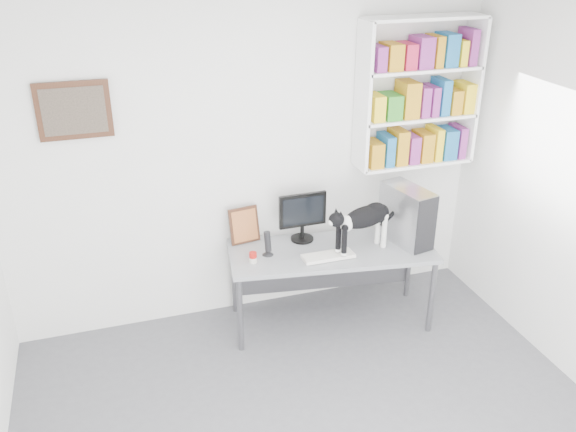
{
  "coord_description": "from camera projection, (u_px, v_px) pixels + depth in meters",
  "views": [
    {
      "loc": [
        -1.14,
        -2.55,
        3.07
      ],
      "look_at": [
        0.17,
        1.53,
        1.05
      ],
      "focal_mm": 38.0,
      "sensor_mm": 36.0,
      "label": 1
    }
  ],
  "objects": [
    {
      "name": "leaning_print",
      "position": [
        244.0,
        225.0,
        5.05
      ],
      "size": [
        0.27,
        0.14,
        0.31
      ],
      "primitive_type": "cube",
      "rotation": [
        0.0,
        0.0,
        0.15
      ],
      "color": "#402214",
      "rests_on": "desk"
    },
    {
      "name": "speaker",
      "position": [
        268.0,
        243.0,
        4.86
      ],
      "size": [
        0.11,
        0.11,
        0.21
      ],
      "primitive_type": "cylinder",
      "rotation": [
        0.0,
        0.0,
        0.28
      ],
      "color": "black",
      "rests_on": "desk"
    },
    {
      "name": "keyboard",
      "position": [
        328.0,
        256.0,
        4.86
      ],
      "size": [
        0.42,
        0.16,
        0.03
      ],
      "primitive_type": "cube",
      "rotation": [
        0.0,
        0.0,
        -0.0
      ],
      "color": "silver",
      "rests_on": "desk"
    },
    {
      "name": "pc_tower",
      "position": [
        407.0,
        215.0,
        5.02
      ],
      "size": [
        0.31,
        0.52,
        0.48
      ],
      "primitive_type": "cube",
      "rotation": [
        0.0,
        0.0,
        0.21
      ],
      "color": "#BBBABF",
      "rests_on": "desk"
    },
    {
      "name": "desk",
      "position": [
        331.0,
        286.0,
        5.14
      ],
      "size": [
        1.75,
        0.89,
        0.7
      ],
      "primitive_type": "cube",
      "rotation": [
        0.0,
        0.0,
        -0.15
      ],
      "color": "gray",
      "rests_on": "room"
    },
    {
      "name": "soup_can",
      "position": [
        253.0,
        258.0,
        4.77
      ],
      "size": [
        0.08,
        0.08,
        0.09
      ],
      "primitive_type": "cylinder",
      "rotation": [
        0.0,
        0.0,
        -0.46
      ],
      "color": "#B1140F",
      "rests_on": "desk"
    },
    {
      "name": "wall_art",
      "position": [
        74.0,
        110.0,
        4.35
      ],
      "size": [
        0.52,
        0.04,
        0.42
      ],
      "primitive_type": "cube",
      "color": "#402214",
      "rests_on": "room"
    },
    {
      "name": "monitor",
      "position": [
        302.0,
        217.0,
        5.05
      ],
      "size": [
        0.41,
        0.2,
        0.43
      ],
      "primitive_type": "cube",
      "rotation": [
        0.0,
        0.0,
        0.01
      ],
      "color": "black",
      "rests_on": "desk"
    },
    {
      "name": "bookshelf",
      "position": [
        418.0,
        93.0,
        5.02
      ],
      "size": [
        1.03,
        0.28,
        1.24
      ],
      "primitive_type": "cube",
      "color": "white",
      "rests_on": "room"
    },
    {
      "name": "cat",
      "position": [
        364.0,
        228.0,
        4.88
      ],
      "size": [
        0.68,
        0.34,
        0.41
      ],
      "primitive_type": null,
      "rotation": [
        0.0,
        0.0,
        0.26
      ],
      "color": "black",
      "rests_on": "desk"
    },
    {
      "name": "room",
      "position": [
        346.0,
        286.0,
        3.25
      ],
      "size": [
        4.01,
        4.01,
        2.7
      ],
      "color": "#5A5A5F",
      "rests_on": "ground"
    }
  ]
}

